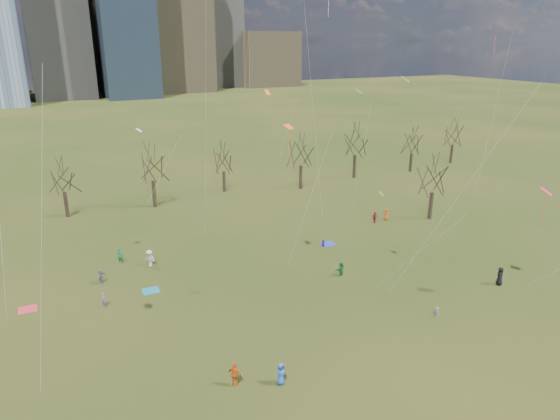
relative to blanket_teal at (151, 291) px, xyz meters
name	(u,v)px	position (x,y,z in m)	size (l,w,h in m)	color
ground	(341,327)	(13.32, -13.82, -0.01)	(500.00, 500.00, 0.00)	black
downtown_skyline	(67,1)	(10.89, 196.82, 38.99)	(212.50, 78.00, 118.00)	slate
bare_tree_row	(204,166)	(13.24, 23.40, 6.10)	(113.04, 29.80, 9.50)	black
blanket_teal	(151,291)	(0.00, 0.00, 0.00)	(1.60, 1.50, 0.03)	#17678B
blanket_navy	(328,244)	(21.95, 2.56, 0.00)	(1.60, 1.50, 0.03)	#2232A0
blanket_crimson	(28,309)	(-10.97, 1.32, 0.00)	(1.60, 1.50, 0.03)	red
person_0	(281,374)	(5.34, -18.31, 0.85)	(0.84, 0.55, 1.72)	#2852AF
person_3	(436,312)	(21.83, -16.15, 0.50)	(0.67, 0.38, 1.03)	#5D5D61
person_4	(235,374)	(2.33, -17.03, 0.93)	(1.11, 0.46, 1.89)	orange
person_5	(341,269)	(18.66, -5.41, 0.77)	(1.46, 0.47, 1.58)	#197239
person_6	(500,276)	(31.98, -14.15, 0.93)	(0.93, 0.60, 1.90)	black
person_7	(103,300)	(-4.58, -1.27, 0.69)	(0.51, 0.34, 1.41)	#8A4F9F
person_8	(323,244)	(20.88, 1.93, 0.48)	(0.48, 0.38, 0.99)	#3126A7
person_9	(150,258)	(1.20, 5.81, 0.92)	(1.20, 0.69, 1.86)	silver
person_10	(375,217)	(31.51, 6.25, 0.78)	(0.93, 0.39, 1.58)	#A7172E
person_11	(101,276)	(-4.15, 3.91, 0.73)	(1.39, 0.44, 1.50)	slate
person_12	(386,214)	(33.58, 6.46, 0.78)	(0.78, 0.51, 1.59)	#D34E17
person_13	(120,255)	(-1.56, 8.06, 0.86)	(0.64, 0.42, 1.75)	#1A7541
kites_airborne	(321,145)	(18.72, -0.60, 12.98)	(62.72, 48.98, 31.79)	#E55C13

